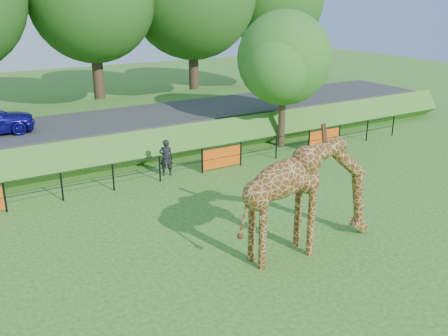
% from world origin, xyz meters
% --- Properties ---
extents(ground, '(90.00, 90.00, 0.00)m').
position_xyz_m(ground, '(0.00, 0.00, 0.00)').
color(ground, '#256018').
rests_on(ground, ground).
extents(giraffe, '(4.87, 1.01, 3.46)m').
position_xyz_m(giraffe, '(1.41, 0.29, 1.73)').
color(giraffe, '#573112').
rests_on(giraffe, ground).
extents(perimeter_fence, '(28.07, 0.10, 1.10)m').
position_xyz_m(perimeter_fence, '(0.00, 8.00, 0.55)').
color(perimeter_fence, black).
rests_on(perimeter_fence, ground).
extents(embankment, '(40.00, 9.00, 1.30)m').
position_xyz_m(embankment, '(0.00, 15.50, 0.65)').
color(embankment, '#256018').
rests_on(embankment, ground).
extents(road, '(40.00, 5.00, 0.12)m').
position_xyz_m(road, '(0.00, 14.00, 1.36)').
color(road, '#2C2C2E').
rests_on(road, embankment).
extents(visitor, '(0.69, 0.59, 1.61)m').
position_xyz_m(visitor, '(0.55, 8.55, 0.80)').
color(visitor, black).
rests_on(visitor, ground).
extents(tree_east, '(5.40, 4.71, 6.76)m').
position_xyz_m(tree_east, '(7.60, 9.63, 4.28)').
color(tree_east, '#342417').
rests_on(tree_east, ground).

